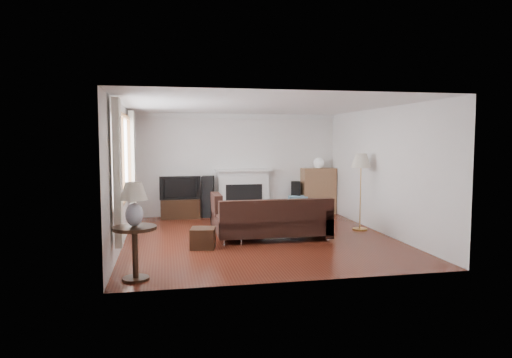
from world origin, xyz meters
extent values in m
cube|color=#521E12|center=(0.00, 0.00, 0.00)|extent=(5.10, 5.60, 0.04)
cube|color=white|center=(0.00, 0.00, 2.50)|extent=(5.10, 5.60, 0.04)
cube|color=white|center=(0.00, 2.75, 1.25)|extent=(5.00, 0.04, 2.50)
cube|color=white|center=(0.00, -2.75, 1.25)|extent=(5.00, 0.04, 2.50)
cube|color=white|center=(-2.50, 0.00, 1.25)|extent=(0.04, 5.50, 2.50)
cube|color=white|center=(2.50, 0.00, 1.25)|extent=(0.04, 5.50, 2.50)
cube|color=brown|center=(-2.45, -0.20, 1.55)|extent=(0.12, 2.74, 1.54)
cube|color=silver|center=(-2.40, -1.72, 1.40)|extent=(0.10, 0.35, 2.10)
cube|color=silver|center=(-2.40, 1.32, 1.40)|extent=(0.10, 0.35, 2.10)
cube|color=white|center=(0.15, 2.64, 0.57)|extent=(1.40, 0.26, 1.15)
cube|color=black|center=(-1.40, 2.50, 0.23)|extent=(0.92, 0.41, 0.46)
imported|color=black|center=(-1.40, 2.50, 0.74)|extent=(0.96, 0.13, 0.55)
cube|color=black|center=(-0.74, 2.53, 0.50)|extent=(0.34, 0.38, 0.99)
cube|color=black|center=(1.46, 2.55, 0.41)|extent=(0.29, 0.32, 0.82)
cube|color=#8F6442|center=(2.05, 2.52, 0.58)|extent=(0.84, 0.40, 1.15)
sphere|color=white|center=(2.05, 2.52, 1.28)|extent=(0.26, 0.26, 0.26)
cube|color=black|center=(0.23, -0.19, 0.37)|extent=(2.29, 1.67, 0.74)
cube|color=#8A5F42|center=(0.46, 0.91, 0.22)|extent=(1.29, 1.02, 0.44)
cube|color=black|center=(-1.12, -0.63, 0.17)|extent=(0.48, 0.48, 0.35)
cube|color=gold|center=(2.21, 0.34, 0.79)|extent=(0.52, 0.52, 1.59)
cube|color=black|center=(-2.15, -2.26, 0.36)|extent=(0.58, 0.58, 0.72)
cube|color=silver|center=(-2.15, -2.26, 1.01)|extent=(0.36, 0.36, 0.58)
camera|label=1|loc=(-1.74, -8.41, 1.87)|focal=32.00mm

